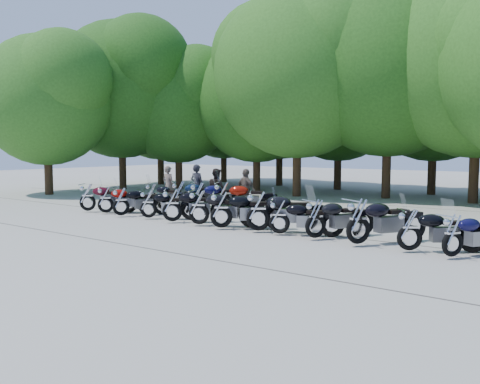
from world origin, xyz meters
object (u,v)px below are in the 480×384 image
Objects in this scene: motorcycle_3 at (148,203)px; rider_3 at (197,186)px; motorcycle_5 at (199,206)px; rider_0 at (168,185)px; motorcycle_4 at (172,204)px; motorcycle_7 at (258,209)px; motorcycle_8 at (280,215)px; motorcycle_6 at (221,208)px; motorcycle_16 at (223,196)px; motorcycle_12 at (453,234)px; motorcycle_14 at (180,194)px; motorcycle_13 at (152,194)px; motorcycle_2 at (121,200)px; rider_2 at (246,191)px; motorcycle_9 at (316,217)px; rider_1 at (217,189)px; motorcycle_10 at (358,219)px; motorcycle_0 at (88,196)px; motorcycle_15 at (199,196)px; motorcycle_11 at (410,228)px; motorcycle_1 at (106,198)px.

rider_3 reaches higher than motorcycle_3.
rider_0 is (-5.18, 3.83, 0.20)m from motorcycle_5.
motorcycle_4 is at bearing 118.28° from rider_3.
motorcycle_8 is (0.75, 0.00, -0.12)m from motorcycle_7.
motorcycle_16 is (-2.19, 2.82, 0.03)m from motorcycle_6.
rider_0 is at bearing 12.75° from motorcycle_12.
motorcycle_13 is at bearing 34.44° from motorcycle_14.
rider_0 is at bearing 27.83° from motorcycle_7.
motorcycle_6 is at bearing -152.30° from motorcycle_2.
rider_2 reaches higher than motorcycle_2.
motorcycle_2 is 0.95× the size of motorcycle_9.
rider_1 is (0.17, 3.61, 0.26)m from motorcycle_3.
motorcycle_8 is at bearing 153.54° from rider_0.
rider_0 reaches higher than motorcycle_7.
motorcycle_4 is 6.71m from motorcycle_10.
motorcycle_5 reaches higher than motorcycle_0.
motorcycle_15 is at bearing 11.67° from motorcycle_10.
motorcycle_4 is 0.93× the size of motorcycle_7.
motorcycle_8 is 0.97× the size of motorcycle_11.
motorcycle_9 is 5.99m from motorcycle_16.
motorcycle_3 is 9.37m from motorcycle_11.
motorcycle_2 is 2.90m from motorcycle_14.
motorcycle_8 is 7.71m from rider_3.
rider_3 is at bearing -63.63° from motorcycle_2.
rider_3 is (-0.07, 1.16, 0.25)m from motorcycle_14.
motorcycle_0 reaches higher than motorcycle_3.
motorcycle_14 is at bearing 25.08° from motorcycle_5.
rider_1 is at bearing 176.07° from rider_0.
motorcycle_9 is 8.24m from motorcycle_14.
motorcycle_9 reaches higher than motorcycle_2.
motorcycle_2 is at bearing 115.95° from motorcycle_14.
rider_3 reaches higher than motorcycle_9.
rider_1 is at bearing -76.82° from motorcycle_0.
motorcycle_6 is 1.06× the size of motorcycle_9.
motorcycle_1 is 3.72m from rider_0.
motorcycle_14 is (-11.43, 3.01, 0.08)m from motorcycle_12.
motorcycle_11 reaches higher than motorcycle_8.
rider_2 is at bearing -55.66° from motorcycle_3.
motorcycle_14 is 1.36× the size of rider_0.
rider_1 is at bearing -34.18° from motorcycle_3.
motorcycle_13 is 0.87× the size of motorcycle_15.
motorcycle_15 is at bearing 110.13° from rider_1.
motorcycle_4 is at bearing 149.11° from motorcycle_16.
rider_0 is (-1.63, 1.00, 0.20)m from motorcycle_14.
rider_0 reaches higher than motorcycle_2.
rider_2 is (-1.88, 3.88, 0.18)m from motorcycle_6.
rider_3 is at bearing -176.11° from rider_0.
motorcycle_14 is at bearing 29.30° from motorcycle_7.
motorcycle_6 reaches higher than motorcycle_4.
motorcycle_4 reaches higher than motorcycle_12.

